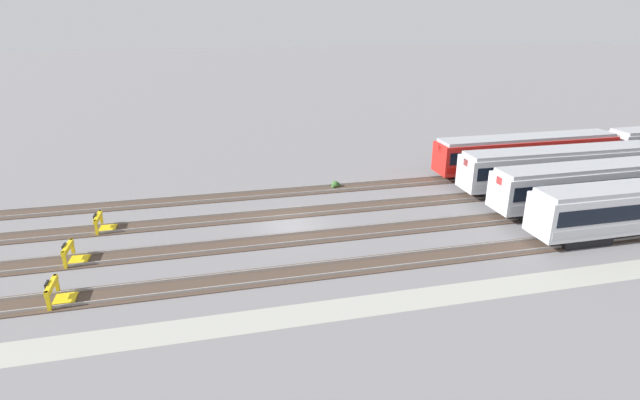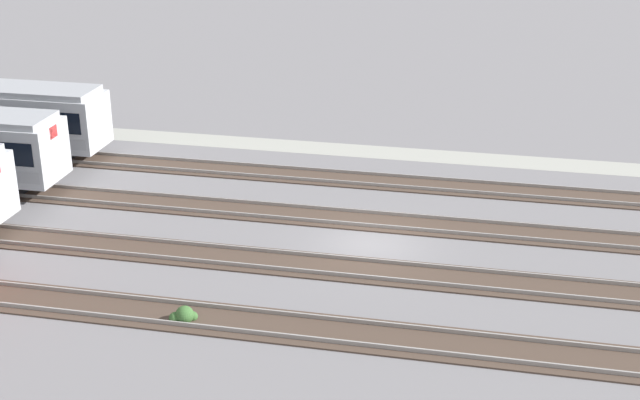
% 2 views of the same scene
% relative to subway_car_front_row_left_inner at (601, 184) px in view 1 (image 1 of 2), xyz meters
% --- Properties ---
extents(ground_plane, '(400.00, 400.00, 0.00)m').
position_rel_subway_car_front_row_left_inner_xyz_m(ground_plane, '(-23.96, 2.36, -2.04)').
color(ground_plane, slate).
extents(service_walkway, '(54.00, 2.00, 0.01)m').
position_rel_subway_car_front_row_left_inner_xyz_m(service_walkway, '(-23.96, -9.00, -2.04)').
color(service_walkway, '#9E9E93').
rests_on(service_walkway, ground).
extents(rail_track_nearest, '(90.00, 2.24, 0.21)m').
position_rel_subway_car_front_row_left_inner_xyz_m(rail_track_nearest, '(-23.96, -4.74, -2.00)').
color(rail_track_nearest, '#47382D').
rests_on(rail_track_nearest, ground).
extents(rail_track_near_inner, '(90.00, 2.24, 0.21)m').
position_rel_subway_car_front_row_left_inner_xyz_m(rail_track_near_inner, '(-23.96, -0.01, -2.00)').
color(rail_track_near_inner, '#47382D').
rests_on(rail_track_near_inner, ground).
extents(rail_track_middle, '(90.00, 2.24, 0.21)m').
position_rel_subway_car_front_row_left_inner_xyz_m(rail_track_middle, '(-23.96, 4.72, -2.00)').
color(rail_track_middle, '#47382D').
rests_on(rail_track_middle, ground).
extents(rail_track_far_inner, '(90.00, 2.24, 0.21)m').
position_rel_subway_car_front_row_left_inner_xyz_m(rail_track_far_inner, '(-23.96, 9.45, -2.00)').
color(rail_track_far_inner, '#47382D').
rests_on(rail_track_far_inner, ground).
extents(subway_car_front_row_left_inner, '(18.02, 2.98, 3.70)m').
position_rel_subway_car_front_row_left_inner_xyz_m(subway_car_front_row_left_inner, '(0.00, 0.00, 0.00)').
color(subway_car_front_row_left_inner, '#B7BABF').
rests_on(subway_car_front_row_left_inner, ground).
extents(subway_car_front_row_rightmost, '(18.00, 2.85, 3.70)m').
position_rel_subway_car_front_row_left_inner_xyz_m(subway_car_front_row_rightmost, '(0.00, 9.46, 0.00)').
color(subway_car_front_row_rightmost, red).
rests_on(subway_car_front_row_rightmost, ground).
extents(subway_car_back_row_centre, '(18.04, 3.11, 3.70)m').
position_rel_subway_car_front_row_left_inner_xyz_m(subway_car_back_row_centre, '(0.00, 4.67, 0.00)').
color(subway_car_back_row_centre, '#B7BABF').
rests_on(subway_car_back_row_centre, ground).
extents(bumper_stop_nearest_track, '(1.34, 2.00, 1.22)m').
position_rel_subway_car_front_row_left_inner_xyz_m(bumper_stop_nearest_track, '(-37.89, -4.74, -1.53)').
color(bumper_stop_nearest_track, gold).
rests_on(bumper_stop_nearest_track, ground).
extents(bumper_stop_near_inner_track, '(1.38, 2.01, 1.22)m').
position_rel_subway_car_front_row_left_inner_xyz_m(bumper_stop_near_inner_track, '(-38.08, -0.02, -1.53)').
color(bumper_stop_near_inner_track, gold).
rests_on(bumper_stop_near_inner_track, ground).
extents(bumper_stop_middle_track, '(1.36, 2.00, 1.22)m').
position_rel_subway_car_front_row_left_inner_xyz_m(bumper_stop_middle_track, '(-37.10, 4.72, -1.53)').
color(bumper_stop_middle_track, gold).
rests_on(bumper_stop_middle_track, ground).
extents(weed_clump, '(0.92, 0.70, 0.64)m').
position_rel_subway_car_front_row_left_inner_xyz_m(weed_clump, '(-18.61, 9.80, -1.80)').
color(weed_clump, '#38602D').
rests_on(weed_clump, ground).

